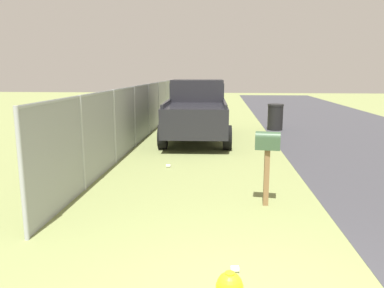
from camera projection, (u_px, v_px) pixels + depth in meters
name	position (u px, v px, depth m)	size (l,w,h in m)	color
mailbox	(268.00, 147.00, 6.67)	(0.26, 0.46, 1.35)	brown
pickup_truck	(197.00, 108.00, 13.50)	(5.45, 2.38, 2.09)	black
trash_bin	(275.00, 117.00, 15.56)	(0.65, 0.65, 1.07)	black
fence_section	(142.00, 111.00, 13.24)	(16.38, 0.07, 1.93)	#9EA3A8
litter_cup_midfield_a	(235.00, 269.00, 4.57)	(0.08, 0.08, 0.10)	white
litter_cup_far_scatter	(168.00, 166.00, 9.55)	(0.08, 0.08, 0.10)	white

